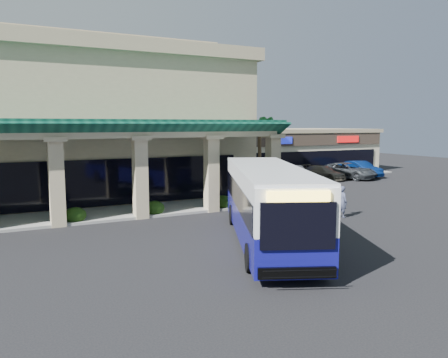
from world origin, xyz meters
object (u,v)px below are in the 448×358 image
pedestrian (342,202)px  car_extra (360,169)px  car_gray (348,171)px  transit_bus (268,205)px  car_white (294,174)px  car_silver (266,176)px  car_red (323,173)px

pedestrian → car_extra: 21.25m
car_gray → transit_bus: bearing=-158.0°
pedestrian → car_gray: pedestrian is taller
pedestrian → car_white: bearing=-27.6°
transit_bus → car_extra: bearing=60.8°
car_white → car_extra: size_ratio=0.92×
car_silver → car_extra: size_ratio=0.99×
car_white → car_extra: car_extra is taller
pedestrian → car_extra: size_ratio=0.37×
car_silver → car_gray: bearing=-21.1°
pedestrian → car_gray: 19.20m
car_red → car_extra: (4.96, 0.09, 0.13)m
car_silver → car_white: (3.70, 0.82, -0.08)m
car_silver → car_white: size_ratio=1.07×
car_gray → car_red: bearing=150.8°
car_extra → pedestrian: bearing=-137.2°
car_silver → car_extra: 12.27m
car_gray → car_extra: (2.26, 0.64, 0.02)m
car_extra → car_silver: bearing=-175.4°
transit_bus → car_gray: transit_bus is taller
car_white → car_red: car_white is taller
transit_bus → car_white: bearing=74.1°
car_red → car_gray: size_ratio=0.83×
car_gray → car_extra: car_extra is taller
car_silver → car_white: 3.79m
car_silver → pedestrian: bearing=-127.1°
car_silver → car_white: bearing=-11.2°
car_silver → car_extra: (12.22, 1.09, -0.02)m
car_silver → car_gray: size_ratio=0.85×
transit_bus → pedestrian: transit_bus is taller
car_silver → car_extra: car_silver is taller
pedestrian → car_silver: size_ratio=0.37×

